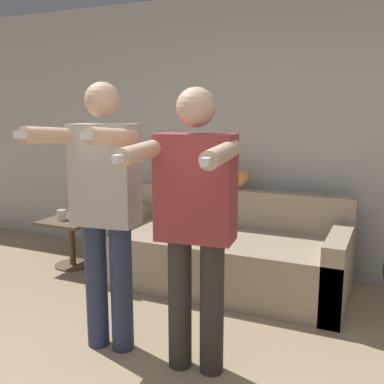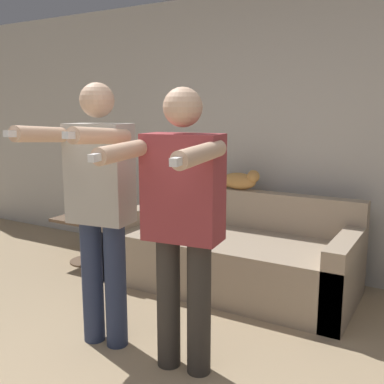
{
  "view_description": "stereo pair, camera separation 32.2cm",
  "coord_description": "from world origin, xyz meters",
  "px_view_note": "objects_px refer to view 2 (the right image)",
  "views": [
    {
      "loc": [
        1.03,
        -1.36,
        1.53
      ],
      "look_at": [
        -0.28,
        1.53,
        0.95
      ],
      "focal_mm": 42.0,
      "sensor_mm": 36.0,
      "label": 1
    },
    {
      "loc": [
        1.31,
        -1.21,
        1.53
      ],
      "look_at": [
        -0.28,
        1.53,
        0.95
      ],
      "focal_mm": 42.0,
      "sensor_mm": 36.0,
      "label": 2
    }
  ],
  "objects_px": {
    "couch": "(231,256)",
    "cup": "(77,212)",
    "cat": "(241,180)",
    "side_table": "(86,229)",
    "person_left": "(99,200)",
    "person_right": "(182,214)"
  },
  "relations": [
    {
      "from": "person_left",
      "to": "side_table",
      "type": "height_order",
      "value": "person_left"
    },
    {
      "from": "person_right",
      "to": "cup",
      "type": "height_order",
      "value": "person_right"
    },
    {
      "from": "person_right",
      "to": "cat",
      "type": "distance_m",
      "value": 1.72
    },
    {
      "from": "couch",
      "to": "person_left",
      "type": "distance_m",
      "value": 1.52
    },
    {
      "from": "cat",
      "to": "side_table",
      "type": "xyz_separation_m",
      "value": [
        -1.46,
        -0.52,
        -0.54
      ]
    },
    {
      "from": "person_left",
      "to": "cat",
      "type": "height_order",
      "value": "person_left"
    },
    {
      "from": "cat",
      "to": "side_table",
      "type": "relative_size",
      "value": 0.94
    },
    {
      "from": "person_left",
      "to": "cat",
      "type": "relative_size",
      "value": 3.59
    },
    {
      "from": "cup",
      "to": "cat",
      "type": "bearing_deg",
      "value": 20.68
    },
    {
      "from": "person_right",
      "to": "couch",
      "type": "bearing_deg",
      "value": 96.36
    },
    {
      "from": "couch",
      "to": "cup",
      "type": "distance_m",
      "value": 1.63
    },
    {
      "from": "person_left",
      "to": "side_table",
      "type": "distance_m",
      "value": 1.81
    },
    {
      "from": "person_left",
      "to": "cup",
      "type": "relative_size",
      "value": 17.02
    },
    {
      "from": "person_left",
      "to": "side_table",
      "type": "bearing_deg",
      "value": 129.17
    },
    {
      "from": "side_table",
      "to": "cup",
      "type": "relative_size",
      "value": 5.05
    },
    {
      "from": "cat",
      "to": "couch",
      "type": "bearing_deg",
      "value": -78.24
    },
    {
      "from": "couch",
      "to": "cup",
      "type": "xyz_separation_m",
      "value": [
        -1.59,
        -0.22,
        0.25
      ]
    },
    {
      "from": "side_table",
      "to": "cat",
      "type": "bearing_deg",
      "value": 19.57
    },
    {
      "from": "couch",
      "to": "side_table",
      "type": "bearing_deg",
      "value": -173.96
    },
    {
      "from": "person_right",
      "to": "side_table",
      "type": "xyz_separation_m",
      "value": [
        -1.84,
        1.16,
        -0.61
      ]
    },
    {
      "from": "person_right",
      "to": "cup",
      "type": "distance_m",
      "value": 2.24
    },
    {
      "from": "couch",
      "to": "person_left",
      "type": "xyz_separation_m",
      "value": [
        -0.3,
        -1.32,
        0.7
      ]
    }
  ]
}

